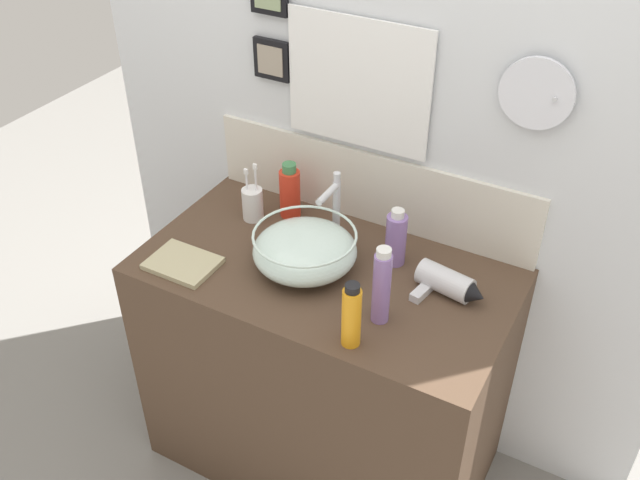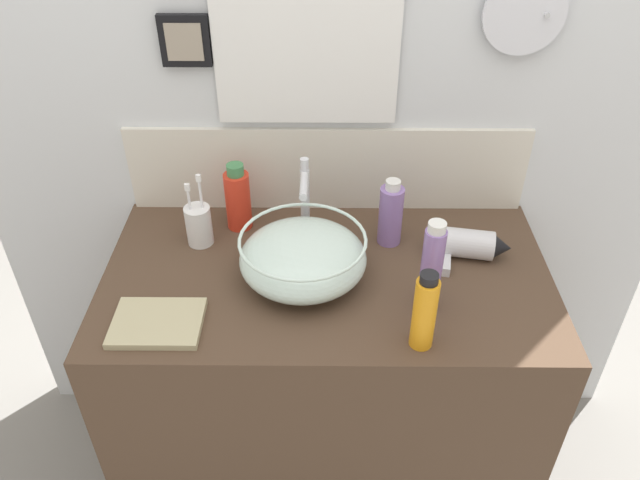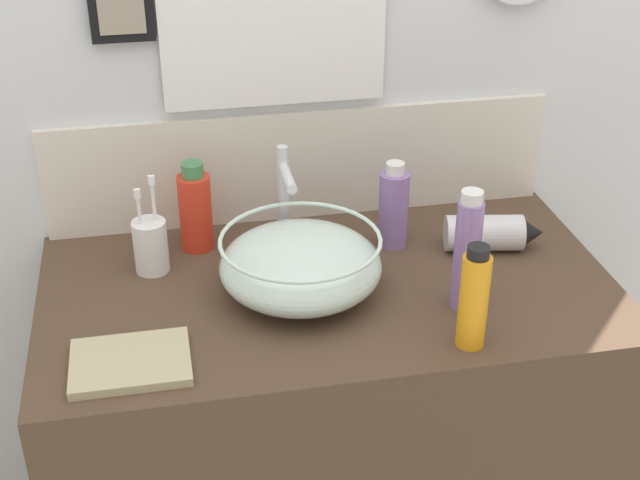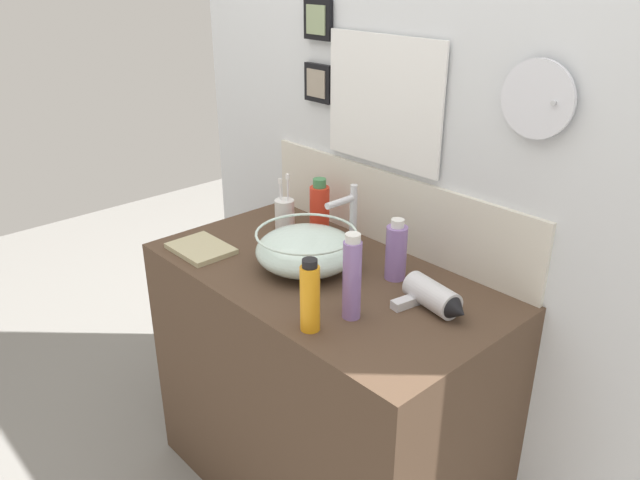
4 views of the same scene
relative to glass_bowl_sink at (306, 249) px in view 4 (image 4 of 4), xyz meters
The scene contains 11 objects.
vanity_counter 0.48m from the glass_bowl_sink, 16.86° to the left, with size 1.08×0.59×0.83m, color #4C3828.
back_panel 0.49m from the glass_bowl_sink, 80.64° to the left, with size 1.92×0.09×2.47m.
glass_bowl_sink is the anchor object (origin of this frame).
faucet 0.19m from the glass_bowl_sink, 90.00° to the left, with size 0.02×0.12×0.22m.
hair_drier 0.41m from the glass_bowl_sink, 12.09° to the left, with size 0.21×0.14×0.07m.
toothbrush_cup 0.30m from the glass_bowl_sink, 152.69° to the left, with size 0.07×0.07×0.20m.
soap_dispenser 0.26m from the glass_bowl_sink, 34.30° to the left, with size 0.06×0.06×0.18m.
lotion_bottle 0.33m from the glass_bowl_sink, 39.87° to the right, with size 0.05×0.05×0.19m.
spray_bottle 0.30m from the glass_bowl_sink, 18.95° to the right, with size 0.05×0.05×0.23m.
shampoo_bottle 0.28m from the glass_bowl_sink, 129.55° to the left, with size 0.07×0.07×0.19m.
hand_towel 0.36m from the glass_bowl_sink, 152.32° to the right, with size 0.20×0.15×0.02m, color tan.
Camera 4 is at (1.19, -1.10, 1.67)m, focal length 35.00 mm.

